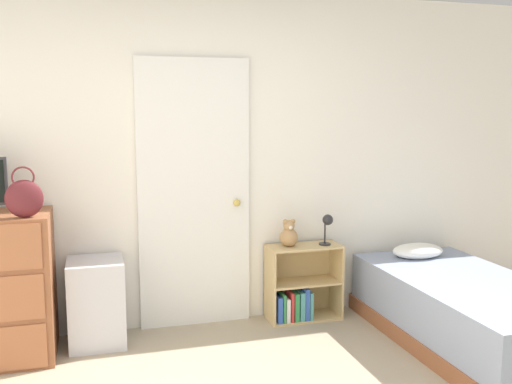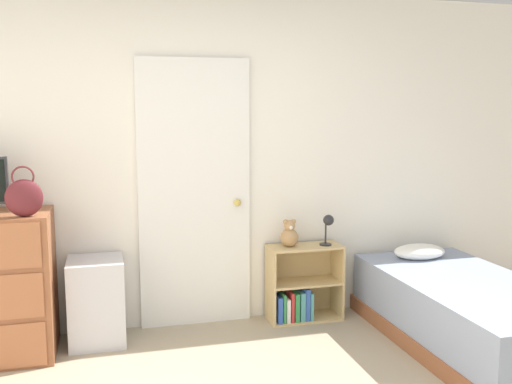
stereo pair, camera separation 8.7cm
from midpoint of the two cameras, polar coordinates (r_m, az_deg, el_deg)
The scene contains 8 objects.
wall_back at distance 4.39m, azimuth -5.32°, elevation 3.15°, with size 10.00×0.06×2.55m.
door_closed at distance 4.36m, azimuth -5.58°, elevation -0.24°, with size 0.85×0.09×2.04m.
handbag at distance 3.87m, azimuth -21.59°, elevation -0.49°, with size 0.23×0.10×0.33m.
storage_bin at distance 4.28m, azimuth -15.09°, elevation -10.49°, with size 0.39×0.39×0.61m.
bookshelf at distance 4.62m, azimuth 4.93°, elevation -9.79°, with size 0.58×0.27×0.60m.
teddy_bear at distance 4.47m, azimuth 3.92°, elevation -4.30°, with size 0.14×0.14×0.22m.
desk_lamp at distance 4.52m, azimuth 7.76°, elevation -3.20°, with size 0.11×0.10×0.25m.
bed at distance 4.39m, azimuth 20.96°, elevation -11.22°, with size 0.96×1.88×0.58m.
Camera 2 is at (-0.69, -2.29, 1.65)m, focal length 40.00 mm.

